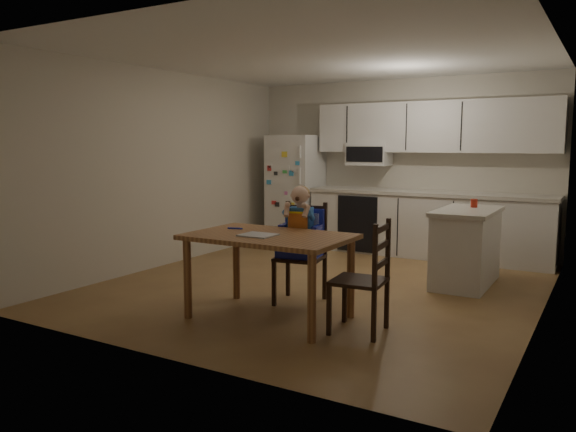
% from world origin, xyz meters
% --- Properties ---
extents(room, '(4.52, 5.01, 2.51)m').
position_xyz_m(room, '(0.00, 0.48, 1.25)').
color(room, brown).
rests_on(room, ground).
extents(refrigerator, '(0.72, 0.70, 1.70)m').
position_xyz_m(refrigerator, '(-1.55, 2.15, 0.85)').
color(refrigerator, silver).
rests_on(refrigerator, ground).
extents(kitchen_run, '(3.37, 0.62, 2.15)m').
position_xyz_m(kitchen_run, '(0.50, 2.24, 0.88)').
color(kitchen_run, silver).
rests_on(kitchen_run, ground).
extents(kitchen_island, '(0.60, 1.15, 0.85)m').
position_xyz_m(kitchen_island, '(1.37, 0.87, 0.43)').
color(kitchen_island, silver).
rests_on(kitchen_island, ground).
extents(red_cup, '(0.08, 0.08, 0.10)m').
position_xyz_m(red_cup, '(1.39, 1.10, 0.90)').
color(red_cup, red).
rests_on(red_cup, kitchen_island).
extents(dining_table, '(1.43, 0.92, 0.77)m').
position_xyz_m(dining_table, '(0.12, -1.28, 0.66)').
color(dining_table, brown).
rests_on(dining_table, ground).
extents(napkin, '(0.30, 0.26, 0.01)m').
position_xyz_m(napkin, '(0.07, -1.38, 0.77)').
color(napkin, '#BCBCC1').
rests_on(napkin, dining_table).
extents(toddler_spoon, '(0.12, 0.06, 0.02)m').
position_xyz_m(toddler_spoon, '(-0.34, -1.18, 0.77)').
color(toddler_spoon, '#1C27B5').
rests_on(toddler_spoon, dining_table).
extents(chair_booster, '(0.51, 0.51, 1.16)m').
position_xyz_m(chair_booster, '(0.11, -0.66, 0.70)').
color(chair_booster, black).
rests_on(chair_booster, ground).
extents(chair_side, '(0.45, 0.45, 0.95)m').
position_xyz_m(chair_side, '(1.06, -1.22, 0.54)').
color(chair_side, black).
rests_on(chair_side, ground).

